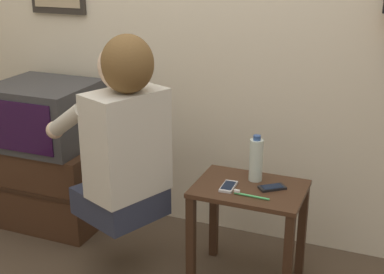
{
  "coord_description": "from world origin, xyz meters",
  "views": [
    {
      "loc": [
        0.96,
        -1.7,
        1.59
      ],
      "look_at": [
        0.08,
        0.48,
        0.75
      ],
      "focal_mm": 50.0,
      "sensor_mm": 36.0,
      "label": 1
    }
  ],
  "objects_px": {
    "cell_phone_held": "(228,186)",
    "cell_phone_spare": "(272,187)",
    "television": "(45,114)",
    "person": "(123,132)",
    "water_bottle": "(256,159)",
    "toothbrush": "(249,195)"
  },
  "relations": [
    {
      "from": "cell_phone_held",
      "to": "water_bottle",
      "type": "bearing_deg",
      "value": 52.44
    },
    {
      "from": "person",
      "to": "water_bottle",
      "type": "relative_size",
      "value": 3.94
    },
    {
      "from": "television",
      "to": "cell_phone_held",
      "type": "distance_m",
      "value": 1.21
    },
    {
      "from": "person",
      "to": "cell_phone_spare",
      "type": "xyz_separation_m",
      "value": [
        0.67,
        0.19,
        -0.25
      ]
    },
    {
      "from": "television",
      "to": "cell_phone_held",
      "type": "xyz_separation_m",
      "value": [
        1.19,
        -0.22,
        -0.15
      ]
    },
    {
      "from": "toothbrush",
      "to": "water_bottle",
      "type": "bearing_deg",
      "value": 9.57
    },
    {
      "from": "person",
      "to": "television",
      "type": "bearing_deg",
      "value": 87.1
    },
    {
      "from": "television",
      "to": "toothbrush",
      "type": "height_order",
      "value": "television"
    },
    {
      "from": "person",
      "to": "cell_phone_spare",
      "type": "relative_size",
      "value": 6.73
    },
    {
      "from": "television",
      "to": "cell_phone_spare",
      "type": "xyz_separation_m",
      "value": [
        1.38,
        -0.15,
        -0.15
      ]
    },
    {
      "from": "cell_phone_spare",
      "to": "person",
      "type": "bearing_deg",
      "value": -113.25
    },
    {
      "from": "cell_phone_held",
      "to": "cell_phone_spare",
      "type": "distance_m",
      "value": 0.2
    },
    {
      "from": "cell_phone_spare",
      "to": "television",
      "type": "bearing_deg",
      "value": -135.39
    },
    {
      "from": "toothbrush",
      "to": "cell_phone_spare",
      "type": "bearing_deg",
      "value": -30.07
    },
    {
      "from": "water_bottle",
      "to": "toothbrush",
      "type": "relative_size",
      "value": 1.37
    },
    {
      "from": "water_bottle",
      "to": "television",
      "type": "bearing_deg",
      "value": 176.17
    },
    {
      "from": "television",
      "to": "toothbrush",
      "type": "bearing_deg",
      "value": -11.82
    },
    {
      "from": "cell_phone_held",
      "to": "water_bottle",
      "type": "relative_size",
      "value": 0.55
    },
    {
      "from": "cell_phone_held",
      "to": "cell_phone_spare",
      "type": "xyz_separation_m",
      "value": [
        0.19,
        0.07,
        0.0
      ]
    },
    {
      "from": "cell_phone_held",
      "to": "water_bottle",
      "type": "xyz_separation_m",
      "value": [
        0.09,
        0.13,
        0.1
      ]
    },
    {
      "from": "person",
      "to": "television",
      "type": "relative_size",
      "value": 1.66
    },
    {
      "from": "cell_phone_held",
      "to": "toothbrush",
      "type": "height_order",
      "value": "toothbrush"
    }
  ]
}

